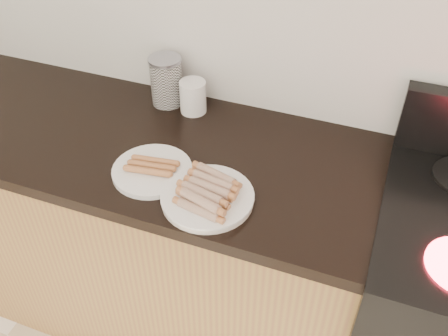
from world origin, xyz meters
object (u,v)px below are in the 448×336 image
at_px(side_plate, 152,171).
at_px(canister, 166,81).
at_px(main_plate, 208,198).
at_px(mug, 193,97).

xyz_separation_m(side_plate, canister, (-0.12, 0.36, 0.08)).
relative_size(side_plate, canister, 1.37).
bearing_deg(side_plate, main_plate, -14.75).
bearing_deg(mug, main_plate, -61.70).
relative_size(main_plate, side_plate, 1.08).
bearing_deg(canister, main_plate, -52.36).
distance_m(main_plate, side_plate, 0.20).
bearing_deg(mug, side_plate, -87.35).
distance_m(main_plate, canister, 0.52).
bearing_deg(main_plate, canister, 127.64).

